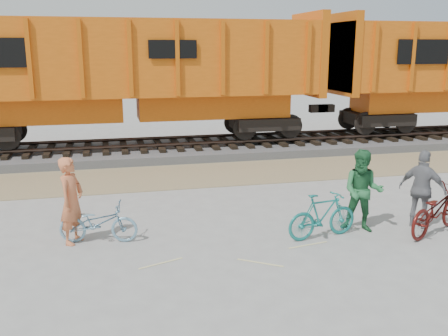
{
  "coord_description": "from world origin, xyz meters",
  "views": [
    {
      "loc": [
        -1.82,
        -9.41,
        3.9
      ],
      "look_at": [
        0.74,
        1.5,
        1.19
      ],
      "focal_mm": 40.0,
      "sensor_mm": 36.0,
      "label": 1
    }
  ],
  "objects_px": {
    "person_man": "(363,191)",
    "hopper_car_center": "(128,73)",
    "bicycle_maroon": "(436,210)",
    "person_woman": "(422,189)",
    "bicycle_blue": "(98,223)",
    "bicycle_teal": "(322,216)",
    "person_solo": "(71,201)"
  },
  "relations": [
    {
      "from": "person_man",
      "to": "hopper_car_center",
      "type": "bearing_deg",
      "value": 147.74
    },
    {
      "from": "bicycle_maroon",
      "to": "person_woman",
      "type": "bearing_deg",
      "value": -14.06
    },
    {
      "from": "bicycle_maroon",
      "to": "bicycle_blue",
      "type": "bearing_deg",
      "value": 52.87
    },
    {
      "from": "hopper_car_center",
      "to": "person_man",
      "type": "bearing_deg",
      "value": -63.88
    },
    {
      "from": "bicycle_blue",
      "to": "bicycle_teal",
      "type": "xyz_separation_m",
      "value": [
        4.56,
        -0.83,
        0.07
      ]
    },
    {
      "from": "bicycle_maroon",
      "to": "person_man",
      "type": "relative_size",
      "value": 1.12
    },
    {
      "from": "person_man",
      "to": "person_solo",
      "type": "bearing_deg",
      "value": -155.21
    },
    {
      "from": "bicycle_maroon",
      "to": "person_man",
      "type": "height_order",
      "value": "person_man"
    },
    {
      "from": "bicycle_blue",
      "to": "bicycle_maroon",
      "type": "distance_m",
      "value": 7.13
    },
    {
      "from": "bicycle_teal",
      "to": "bicycle_maroon",
      "type": "height_order",
      "value": "bicycle_maroon"
    },
    {
      "from": "hopper_car_center",
      "to": "person_solo",
      "type": "height_order",
      "value": "hopper_car_center"
    },
    {
      "from": "bicycle_blue",
      "to": "person_man",
      "type": "distance_m",
      "value": 5.61
    },
    {
      "from": "bicycle_teal",
      "to": "bicycle_maroon",
      "type": "bearing_deg",
      "value": -106.55
    },
    {
      "from": "bicycle_blue",
      "to": "person_solo",
      "type": "relative_size",
      "value": 0.89
    },
    {
      "from": "bicycle_blue",
      "to": "person_solo",
      "type": "distance_m",
      "value": 0.7
    },
    {
      "from": "bicycle_teal",
      "to": "person_woman",
      "type": "distance_m",
      "value": 2.42
    },
    {
      "from": "bicycle_blue",
      "to": "bicycle_maroon",
      "type": "bearing_deg",
      "value": -87.62
    },
    {
      "from": "bicycle_teal",
      "to": "bicycle_maroon",
      "type": "xyz_separation_m",
      "value": [
        2.49,
        -0.29,
        0.04
      ]
    },
    {
      "from": "bicycle_teal",
      "to": "person_woman",
      "type": "height_order",
      "value": "person_woman"
    },
    {
      "from": "bicycle_maroon",
      "to": "person_solo",
      "type": "relative_size",
      "value": 1.12
    },
    {
      "from": "hopper_car_center",
      "to": "bicycle_teal",
      "type": "distance_m",
      "value": 10.21
    },
    {
      "from": "bicycle_teal",
      "to": "person_solo",
      "type": "distance_m",
      "value": 5.16
    },
    {
      "from": "bicycle_maroon",
      "to": "person_solo",
      "type": "height_order",
      "value": "person_solo"
    },
    {
      "from": "person_solo",
      "to": "person_woman",
      "type": "height_order",
      "value": "person_solo"
    },
    {
      "from": "bicycle_teal",
      "to": "person_solo",
      "type": "xyz_separation_m",
      "value": [
        -5.06,
        0.93,
        0.41
      ]
    },
    {
      "from": "bicycle_teal",
      "to": "hopper_car_center",
      "type": "bearing_deg",
      "value": 10.6
    },
    {
      "from": "hopper_car_center",
      "to": "bicycle_maroon",
      "type": "xyz_separation_m",
      "value": [
        5.93,
        -9.56,
        -2.48
      ]
    },
    {
      "from": "bicycle_blue",
      "to": "person_solo",
      "type": "bearing_deg",
      "value": 90.11
    },
    {
      "from": "person_woman",
      "to": "person_man",
      "type": "bearing_deg",
      "value": 48.43
    },
    {
      "from": "person_man",
      "to": "person_woman",
      "type": "height_order",
      "value": "person_man"
    },
    {
      "from": "bicycle_blue",
      "to": "person_woman",
      "type": "bearing_deg",
      "value": -84.5
    },
    {
      "from": "hopper_car_center",
      "to": "person_man",
      "type": "height_order",
      "value": "hopper_car_center"
    }
  ]
}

